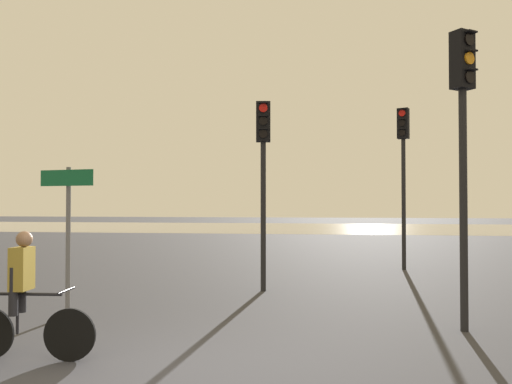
{
  "coord_description": "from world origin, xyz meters",
  "views": [
    {
      "loc": [
        1.84,
        -5.35,
        1.98
      ],
      "look_at": [
        0.5,
        5.0,
        2.2
      ],
      "focal_mm": 35.0,
      "sensor_mm": 36.0,
      "label": 1
    }
  ],
  "objects_px": {
    "traffic_light_far_right": "(403,158)",
    "direction_sign_post": "(68,219)",
    "traffic_light_center": "(263,159)",
    "traffic_light_near_right": "(463,123)",
    "cyclist": "(24,295)"
  },
  "relations": [
    {
      "from": "traffic_light_far_right",
      "to": "direction_sign_post",
      "type": "bearing_deg",
      "value": 67.8
    },
    {
      "from": "traffic_light_center",
      "to": "direction_sign_post",
      "type": "relative_size",
      "value": 1.63
    },
    {
      "from": "traffic_light_near_right",
      "to": "cyclist",
      "type": "relative_size",
      "value": 2.72
    },
    {
      "from": "traffic_light_center",
      "to": "traffic_light_far_right",
      "type": "relative_size",
      "value": 0.89
    },
    {
      "from": "traffic_light_far_right",
      "to": "direction_sign_post",
      "type": "height_order",
      "value": "traffic_light_far_right"
    },
    {
      "from": "cyclist",
      "to": "traffic_light_center",
      "type": "bearing_deg",
      "value": 151.18
    },
    {
      "from": "direction_sign_post",
      "to": "traffic_light_far_right",
      "type": "bearing_deg",
      "value": -122.3
    },
    {
      "from": "direction_sign_post",
      "to": "cyclist",
      "type": "xyz_separation_m",
      "value": [
        0.68,
        -2.34,
        -0.88
      ]
    },
    {
      "from": "traffic_light_far_right",
      "to": "traffic_light_center",
      "type": "bearing_deg",
      "value": 69.69
    },
    {
      "from": "traffic_light_near_right",
      "to": "cyclist",
      "type": "height_order",
      "value": "traffic_light_near_right"
    },
    {
      "from": "direction_sign_post",
      "to": "cyclist",
      "type": "bearing_deg",
      "value": 118.4
    },
    {
      "from": "traffic_light_center",
      "to": "cyclist",
      "type": "height_order",
      "value": "traffic_light_center"
    },
    {
      "from": "traffic_light_near_right",
      "to": "direction_sign_post",
      "type": "xyz_separation_m",
      "value": [
        -6.58,
        0.15,
        -1.52
      ]
    },
    {
      "from": "traffic_light_near_right",
      "to": "traffic_light_center",
      "type": "xyz_separation_m",
      "value": [
        -3.47,
        3.05,
        -0.26
      ]
    },
    {
      "from": "cyclist",
      "to": "traffic_light_far_right",
      "type": "bearing_deg",
      "value": 142.52
    }
  ]
}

